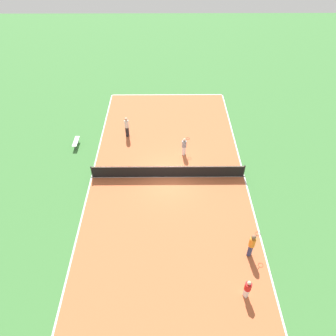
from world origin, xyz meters
TOP-DOWN VIEW (x-y plane):
  - ground_plane at (0.00, 0.00)m, footprint 80.00×80.00m
  - court_surface at (0.00, 0.00)m, footprint 11.49×24.97m
  - tennis_net at (0.00, 0.00)m, footprint 11.29×0.10m
  - bench at (7.59, -3.92)m, footprint 0.36×1.43m
  - player_center_orange at (-4.74, 6.78)m, footprint 0.86×0.92m
  - player_baseline_gray at (-1.30, -2.63)m, footprint 0.76×0.97m
  - player_coach_red at (-4.05, 9.32)m, footprint 0.50×0.50m
  - player_far_white at (3.45, -5.22)m, footprint 0.48×0.48m
  - tennis_ball_near_net at (4.55, -0.16)m, footprint 0.07×0.07m

SIDE VIEW (x-z plane):
  - ground_plane at x=0.00m, z-range 0.00..0.00m
  - court_surface at x=0.00m, z-range 0.00..0.02m
  - tennis_ball_near_net at x=4.55m, z-range 0.02..0.09m
  - bench at x=7.59m, z-range 0.16..0.61m
  - tennis_net at x=0.00m, z-range 0.03..1.11m
  - player_coach_red at x=-4.05m, z-range 0.10..1.51m
  - player_baseline_gray at x=-1.30m, z-range 0.13..1.72m
  - player_center_orange at x=-4.74m, z-range 0.17..2.00m
  - player_far_white at x=3.45m, z-range 0.17..2.02m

